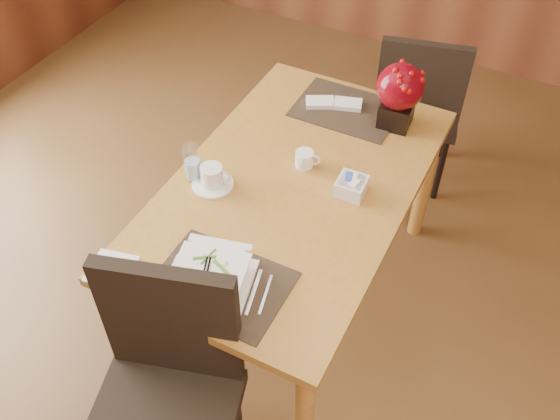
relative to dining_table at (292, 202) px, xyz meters
The scene contains 14 objects.
ground 0.89m from the dining_table, 90.00° to the right, with size 6.00×6.00×0.00m, color brown.
dining_table is the anchor object (origin of this frame).
placemat_near 0.56m from the dining_table, 90.00° to the right, with size 0.45×0.33×0.01m, color black.
placemat_far 0.56m from the dining_table, 90.00° to the left, with size 0.45×0.33×0.01m, color black.
soup_setting 0.59m from the dining_table, 92.29° to the right, with size 0.31×0.31×0.11m.
coffee_cup 0.34m from the dining_table, 152.64° to the right, with size 0.16×0.16×0.09m.
water_glass 0.43m from the dining_table, 159.53° to the right, with size 0.07×0.07×0.16m, color white.
creamer_jug 0.18m from the dining_table, 93.74° to the left, with size 0.10×0.10×0.07m, color white, non-canonical shape.
sugar_caddy 0.26m from the dining_table, 15.97° to the left, with size 0.11×0.11×0.07m, color white.
berry_decor 0.65m from the dining_table, 67.44° to the left, with size 0.20×0.20×0.30m.
napkins_far 0.56m from the dining_table, 95.44° to the left, with size 0.25×0.09×0.02m, color white, non-canonical shape.
bread_plate 0.77m from the dining_table, 118.91° to the right, with size 0.15×0.15×0.01m, color white.
near_chair 0.89m from the dining_table, 91.70° to the right, with size 0.59×0.59×1.02m.
far_chair 1.06m from the dining_table, 78.70° to the left, with size 0.53×0.53×0.95m.
Camera 1 is at (0.76, -1.01, 2.44)m, focal length 40.00 mm.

